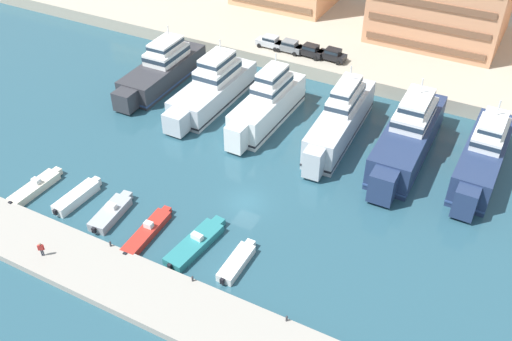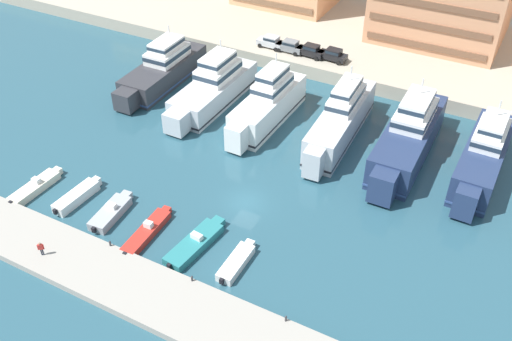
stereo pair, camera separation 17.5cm
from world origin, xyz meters
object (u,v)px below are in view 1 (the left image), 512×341
at_px(motorboat_grey_mid_left, 111,212).
at_px(car_black_center_left, 332,54).
at_px(yacht_charcoal_far_left, 163,69).
at_px(motorboat_white_left, 77,197).
at_px(yacht_silver_center_left, 340,119).
at_px(motorboat_white_center_right, 237,262).
at_px(car_black_mid_left, 310,50).
at_px(yacht_navy_center, 408,136).
at_px(yacht_navy_center_right, 483,156).
at_px(motorboat_red_center_left, 147,232).
at_px(pedestrian_near_edge, 41,248).
at_px(yacht_silver_left, 213,87).
at_px(car_grey_left, 289,46).
at_px(car_silver_far_left, 270,41).
at_px(motorboat_cream_far_left, 36,187).
at_px(motorboat_teal_center, 196,243).
at_px(yacht_white_mid_left, 267,104).

height_order(motorboat_grey_mid_left, car_black_center_left, car_black_center_left).
height_order(yacht_charcoal_far_left, motorboat_white_left, yacht_charcoal_far_left).
relative_size(yacht_silver_center_left, motorboat_white_center_right, 3.29).
distance_m(motorboat_grey_mid_left, car_black_mid_left, 39.71).
xyz_separation_m(yacht_navy_center, yacht_navy_center_right, (8.41, 0.44, -0.17)).
xyz_separation_m(motorboat_red_center_left, pedestrian_near_edge, (-6.49, -7.43, 1.27)).
height_order(yacht_silver_left, yacht_navy_center, yacht_navy_center).
xyz_separation_m(car_grey_left, car_black_center_left, (6.65, 0.39, 0.00)).
relative_size(yacht_navy_center, car_silver_far_left, 4.91).
bearing_deg(car_silver_far_left, car_black_center_left, 2.07).
relative_size(motorboat_cream_far_left, motorboat_teal_center, 0.88).
xyz_separation_m(yacht_silver_center_left, yacht_navy_center, (8.29, 0.10, 0.08)).
distance_m(yacht_silver_left, yacht_white_mid_left, 8.52).
distance_m(motorboat_white_left, motorboat_teal_center, 14.84).
bearing_deg(pedestrian_near_edge, motorboat_teal_center, 35.53).
relative_size(motorboat_red_center_left, motorboat_teal_center, 0.95).
bearing_deg(car_grey_left, yacht_navy_center_right, -24.80).
bearing_deg(motorboat_teal_center, car_black_mid_left, 97.47).
height_order(motorboat_red_center_left, motorboat_teal_center, motorboat_teal_center).
bearing_deg(motorboat_cream_far_left, car_silver_far_left, 78.01).
distance_m(motorboat_cream_far_left, motorboat_white_center_right, 24.79).
bearing_deg(yacht_charcoal_far_left, yacht_white_mid_left, -6.92).
distance_m(yacht_navy_center, pedestrian_near_edge, 41.28).
distance_m(yacht_charcoal_far_left, motorboat_white_left, 26.50).
bearing_deg(motorboat_cream_far_left, pedestrian_near_edge, -41.18).
distance_m(yacht_charcoal_far_left, motorboat_teal_center, 33.48).
height_order(yacht_navy_center, car_grey_left, yacht_navy_center).
height_order(car_silver_far_left, pedestrian_near_edge, car_silver_far_left).
height_order(motorboat_white_left, car_silver_far_left, car_silver_far_left).
height_order(car_grey_left, car_black_center_left, same).
relative_size(motorboat_cream_far_left, car_grey_left, 1.72).
bearing_deg(yacht_silver_left, car_black_mid_left, 63.38).
bearing_deg(yacht_charcoal_far_left, motorboat_white_left, -74.97).
height_order(motorboat_white_left, motorboat_white_center_right, motorboat_white_left).
bearing_deg(motorboat_grey_mid_left, car_black_mid_left, 82.83).
height_order(motorboat_white_left, motorboat_grey_mid_left, motorboat_grey_mid_left).
bearing_deg(yacht_navy_center, motorboat_cream_far_left, -143.08).
xyz_separation_m(yacht_silver_left, motorboat_white_left, (-2.25, -24.18, -1.74)).
relative_size(yacht_charcoal_far_left, car_grey_left, 4.46).
xyz_separation_m(yacht_silver_center_left, yacht_navy_center_right, (16.70, 0.53, -0.09)).
distance_m(yacht_navy_center_right, car_silver_far_left, 36.45).
height_order(yacht_white_mid_left, motorboat_red_center_left, yacht_white_mid_left).
relative_size(yacht_navy_center, motorboat_white_left, 3.13).
bearing_deg(car_silver_far_left, motorboat_teal_center, -73.43).
distance_m(motorboat_cream_far_left, car_black_mid_left, 42.68).
bearing_deg(motorboat_red_center_left, motorboat_teal_center, 9.51).
xyz_separation_m(motorboat_red_center_left, car_black_mid_left, (0.01, 39.84, 2.55)).
height_order(yacht_silver_center_left, car_black_mid_left, yacht_silver_center_left).
height_order(yacht_navy_center, motorboat_grey_mid_left, yacht_navy_center).
distance_m(motorboat_white_left, car_black_mid_left, 40.36).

